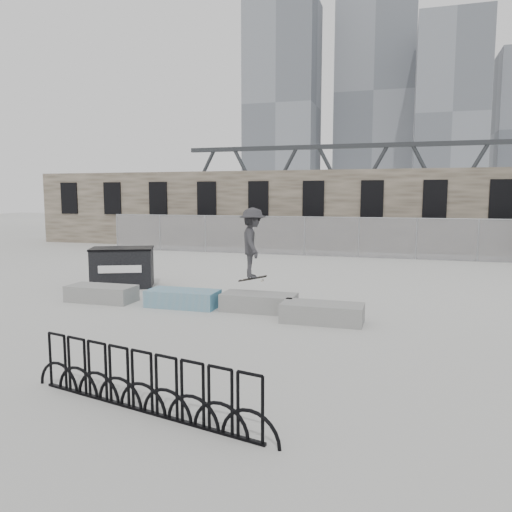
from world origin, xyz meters
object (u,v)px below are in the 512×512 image
at_px(skateboarder, 253,243).
at_px(bike_rack, 142,383).
at_px(planter_far_left, 102,293).
at_px(planter_center_left, 183,298).
at_px(planter_offset, 322,312).
at_px(planter_center_right, 259,301).
at_px(dumpster, 122,267).

bearing_deg(skateboarder, bike_rack, 162.50).
relative_size(planter_far_left, skateboarder, 0.96).
bearing_deg(planter_center_left, planter_offset, -8.43).
bearing_deg(planter_center_right, bike_rack, -88.56).
bearing_deg(planter_far_left, skateboarder, 8.63).
relative_size(planter_center_left, skateboarder, 0.96).
relative_size(planter_center_left, dumpster, 0.84).
relative_size(dumpster, skateboarder, 1.14).
bearing_deg(skateboarder, planter_center_left, 87.39).
height_order(planter_far_left, dumpster, dumpster).
bearing_deg(bike_rack, planter_center_left, 110.09).
distance_m(planter_far_left, planter_offset, 6.64).
relative_size(planter_far_left, planter_center_right, 1.00).
bearing_deg(planter_offset, planter_center_left, 171.57).
bearing_deg(planter_center_right, dumpster, 159.01).
distance_m(bike_rack, skateboarder, 7.21).
xyz_separation_m(planter_offset, dumpster, (-7.29, 2.81, 0.42)).
bearing_deg(skateboarder, planter_far_left, 77.10).
bearing_deg(planter_center_right, planter_far_left, -178.04).
bearing_deg(skateboarder, dumpster, 51.32).
xyz_separation_m(bike_rack, skateboarder, (-0.50, 7.07, 1.35)).
distance_m(planter_far_left, skateboarder, 4.76).
xyz_separation_m(planter_center_right, bike_rack, (0.16, -6.56, 0.18)).
bearing_deg(dumpster, planter_center_right, -44.69).
height_order(planter_offset, bike_rack, bike_rack).
relative_size(planter_offset, skateboarder, 0.96).
xyz_separation_m(planter_center_left, planter_offset, (4.02, -0.60, 0.00)).
distance_m(planter_center_right, dumpster, 5.85).
relative_size(planter_center_right, planter_offset, 1.00).
relative_size(planter_center_right, bike_rack, 0.46).
relative_size(planter_center_right, skateboarder, 0.96).
height_order(bike_rack, skateboarder, skateboarder).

